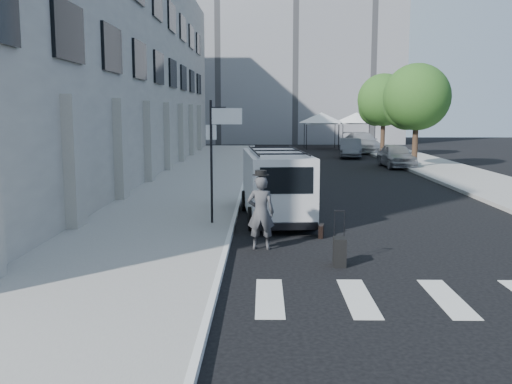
{
  "coord_description": "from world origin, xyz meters",
  "views": [
    {
      "loc": [
        -1.11,
        -12.94,
        3.36
      ],
      "look_at": [
        -1.31,
        1.43,
        1.3
      ],
      "focal_mm": 40.0,
      "sensor_mm": 36.0,
      "label": 1
    }
  ],
  "objects_px": {
    "suitcase": "(340,251)",
    "parked_car_b": "(350,148)",
    "businessman": "(261,213)",
    "parked_car_a": "(396,156)",
    "parked_car_c": "(362,142)",
    "briefcase": "(321,231)",
    "cargo_van": "(276,184)"
  },
  "relations": [
    {
      "from": "briefcase",
      "to": "suitcase",
      "type": "height_order",
      "value": "suitcase"
    },
    {
      "from": "parked_car_a",
      "to": "parked_car_c",
      "type": "xyz_separation_m",
      "value": [
        0.0,
        12.19,
        0.1
      ]
    },
    {
      "from": "businessman",
      "to": "suitcase",
      "type": "xyz_separation_m",
      "value": [
        1.73,
        -1.47,
        -0.59
      ]
    },
    {
      "from": "parked_car_a",
      "to": "parked_car_b",
      "type": "height_order",
      "value": "parked_car_a"
    },
    {
      "from": "suitcase",
      "to": "parked_car_b",
      "type": "bearing_deg",
      "value": 83.7
    },
    {
      "from": "cargo_van",
      "to": "parked_car_b",
      "type": "height_order",
      "value": "cargo_van"
    },
    {
      "from": "suitcase",
      "to": "parked_car_a",
      "type": "xyz_separation_m",
      "value": [
        6.25,
        21.85,
        0.39
      ]
    },
    {
      "from": "parked_car_a",
      "to": "parked_car_c",
      "type": "distance_m",
      "value": 12.19
    },
    {
      "from": "suitcase",
      "to": "parked_car_c",
      "type": "relative_size",
      "value": 0.21
    },
    {
      "from": "briefcase",
      "to": "parked_car_a",
      "type": "bearing_deg",
      "value": 81.83
    },
    {
      "from": "parked_car_a",
      "to": "parked_car_c",
      "type": "relative_size",
      "value": 0.74
    },
    {
      "from": "briefcase",
      "to": "parked_car_b",
      "type": "relative_size",
      "value": 0.11
    },
    {
      "from": "parked_car_c",
      "to": "suitcase",
      "type": "bearing_deg",
      "value": -104.52
    },
    {
      "from": "suitcase",
      "to": "parked_car_b",
      "type": "relative_size",
      "value": 0.29
    },
    {
      "from": "businessman",
      "to": "parked_car_c",
      "type": "distance_m",
      "value": 33.54
    },
    {
      "from": "businessman",
      "to": "parked_car_a",
      "type": "xyz_separation_m",
      "value": [
        7.98,
        20.39,
        -0.2
      ]
    },
    {
      "from": "briefcase",
      "to": "parked_car_b",
      "type": "bearing_deg",
      "value": 90.13
    },
    {
      "from": "businessman",
      "to": "cargo_van",
      "type": "height_order",
      "value": "cargo_van"
    },
    {
      "from": "cargo_van",
      "to": "parked_car_a",
      "type": "relative_size",
      "value": 1.34
    },
    {
      "from": "suitcase",
      "to": "businessman",
      "type": "bearing_deg",
      "value": 142.36
    },
    {
      "from": "cargo_van",
      "to": "parked_car_b",
      "type": "distance_m",
      "value": 24.17
    },
    {
      "from": "businessman",
      "to": "parked_car_c",
      "type": "xyz_separation_m",
      "value": [
        7.98,
        32.58,
        -0.1
      ]
    },
    {
      "from": "businessman",
      "to": "suitcase",
      "type": "distance_m",
      "value": 2.34
    },
    {
      "from": "parked_car_b",
      "to": "suitcase",
      "type": "bearing_deg",
      "value": -91.55
    },
    {
      "from": "parked_car_a",
      "to": "parked_car_b",
      "type": "distance_m",
      "value": 7.28
    },
    {
      "from": "businessman",
      "to": "parked_car_b",
      "type": "height_order",
      "value": "businessman"
    },
    {
      "from": "briefcase",
      "to": "parked_car_a",
      "type": "xyz_separation_m",
      "value": [
        6.37,
        19.04,
        0.54
      ]
    },
    {
      "from": "briefcase",
      "to": "suitcase",
      "type": "bearing_deg",
      "value": -77.33
    },
    {
      "from": "businessman",
      "to": "parked_car_a",
      "type": "bearing_deg",
      "value": -107.76
    },
    {
      "from": "parked_car_b",
      "to": "parked_car_c",
      "type": "relative_size",
      "value": 0.75
    },
    {
      "from": "suitcase",
      "to": "briefcase",
      "type": "bearing_deg",
      "value": 95.04
    },
    {
      "from": "parked_car_b",
      "to": "parked_car_a",
      "type": "bearing_deg",
      "value": -69.3
    }
  ]
}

